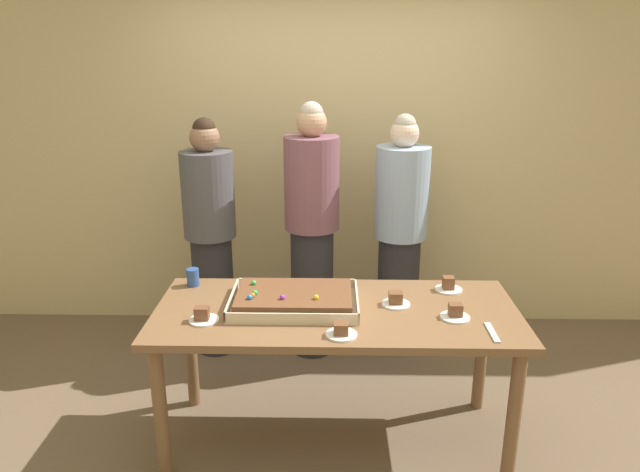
{
  "coord_description": "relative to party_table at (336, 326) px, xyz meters",
  "views": [
    {
      "loc": [
        -0.03,
        -2.8,
        2.11
      ],
      "look_at": [
        -0.09,
        0.15,
        1.14
      ],
      "focal_mm": 33.25,
      "sensor_mm": 36.0,
      "label": 1
    }
  ],
  "objects": [
    {
      "name": "ground_plane",
      "position": [
        0.0,
        0.0,
        -0.7
      ],
      "size": [
        12.0,
        12.0,
        0.0
      ],
      "primitive_type": "plane",
      "color": "brown"
    },
    {
      "name": "interior_back_panel",
      "position": [
        0.0,
        1.6,
        0.8
      ],
      "size": [
        8.0,
        0.12,
        3.0
      ],
      "primitive_type": "cube",
      "color": "#CCB784",
      "rests_on": "ground_plane"
    },
    {
      "name": "party_table",
      "position": [
        0.0,
        0.0,
        0.0
      ],
      "size": [
        1.89,
        0.81,
        0.79
      ],
      "color": "brown",
      "rests_on": "ground_plane"
    },
    {
      "name": "sheet_cake",
      "position": [
        -0.22,
        0.04,
        0.14
      ],
      "size": [
        0.67,
        0.46,
        0.1
      ],
      "color": "beige",
      "rests_on": "party_table"
    },
    {
      "name": "plated_slice_near_left",
      "position": [
        0.31,
        0.06,
        0.12
      ],
      "size": [
        0.15,
        0.15,
        0.07
      ],
      "color": "white",
      "rests_on": "party_table"
    },
    {
      "name": "plated_slice_near_right",
      "position": [
        0.6,
        -0.09,
        0.12
      ],
      "size": [
        0.15,
        0.15,
        0.07
      ],
      "color": "white",
      "rests_on": "party_table"
    },
    {
      "name": "plated_slice_far_left",
      "position": [
        0.63,
        0.26,
        0.12
      ],
      "size": [
        0.15,
        0.15,
        0.08
      ],
      "color": "white",
      "rests_on": "party_table"
    },
    {
      "name": "plated_slice_far_right",
      "position": [
        -0.66,
        -0.15,
        0.12
      ],
      "size": [
        0.15,
        0.15,
        0.07
      ],
      "color": "white",
      "rests_on": "party_table"
    },
    {
      "name": "plated_slice_center_front",
      "position": [
        0.02,
        -0.29,
        0.12
      ],
      "size": [
        0.15,
        0.15,
        0.07
      ],
      "color": "white",
      "rests_on": "party_table"
    },
    {
      "name": "drink_cup_nearest",
      "position": [
        -0.81,
        0.3,
        0.15
      ],
      "size": [
        0.07,
        0.07,
        0.1
      ],
      "primitive_type": "cylinder",
      "color": "#2D5199",
      "rests_on": "party_table"
    },
    {
      "name": "cake_server_utensil",
      "position": [
        0.74,
        -0.25,
        0.1
      ],
      "size": [
        0.03,
        0.2,
        0.01
      ],
      "primitive_type": "cube",
      "color": "silver",
      "rests_on": "party_table"
    },
    {
      "name": "person_serving_front",
      "position": [
        -0.85,
        1.02,
        0.16
      ],
      "size": [
        0.35,
        0.35,
        1.66
      ],
      "rotation": [
        0.0,
        0.0,
        -1.0
      ],
      "color": "#28282D",
      "rests_on": "ground_plane"
    },
    {
      "name": "person_green_shirt_behind",
      "position": [
        -0.16,
        1.02,
        0.21
      ],
      "size": [
        0.37,
        0.37,
        1.76
      ],
      "rotation": [
        0.0,
        0.0,
        -1.63
      ],
      "color": "#28282D",
      "rests_on": "ground_plane"
    },
    {
      "name": "person_striped_tie_right",
      "position": [
        0.44,
        1.08,
        0.16
      ],
      "size": [
        0.36,
        0.36,
        1.68
      ],
      "rotation": [
        0.0,
        0.0,
        -2.14
      ],
      "color": "#28282D",
      "rests_on": "ground_plane"
    }
  ]
}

